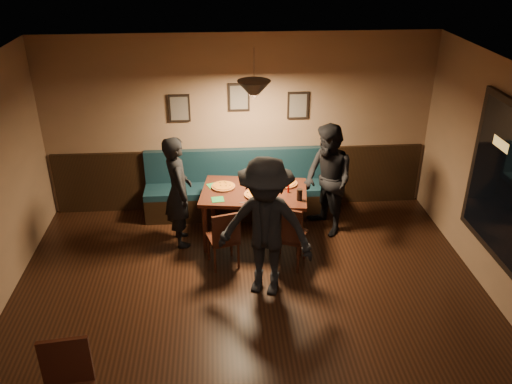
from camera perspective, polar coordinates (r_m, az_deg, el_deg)
floor at (r=5.97m, az=0.04°, el=-17.33°), size 7.00×7.00×0.00m
ceiling at (r=4.50m, az=0.06°, el=9.21°), size 7.00×7.00×0.00m
wall_back at (r=8.26m, az=-1.82°, el=7.24°), size 6.00×0.00×6.00m
wainscot at (r=8.57m, az=-1.72°, el=1.50°), size 5.88×0.06×1.00m
booth_bench at (r=8.33m, az=-1.63°, el=0.71°), size 3.00×0.60×1.00m
picture_left at (r=8.15m, az=-8.25°, el=8.93°), size 0.32×0.04×0.42m
picture_center at (r=8.09m, az=-1.85°, el=10.17°), size 0.32×0.04×0.42m
picture_right at (r=8.22m, az=4.53°, el=9.28°), size 0.32×0.04×0.42m
pendant_lamp at (r=6.98m, az=-0.22°, el=10.89°), size 0.44×0.44×0.25m
dining_table at (r=7.69m, az=-0.20°, el=-2.51°), size 1.60×1.15×0.79m
chair_near_left at (r=7.12m, az=-3.58°, el=-4.85°), size 0.47×0.47×0.86m
chair_near_right at (r=7.11m, az=3.60°, el=-4.52°), size 0.55×0.55×0.94m
diner_left at (r=7.51m, az=-8.38°, el=0.04°), size 0.52×0.67×1.64m
diner_right at (r=7.77m, az=7.74°, el=1.23°), size 0.90×1.00×1.68m
diner_front at (r=6.37m, az=1.03°, el=-3.90°), size 1.33×1.03×1.82m
pizza_a at (r=7.61m, az=-3.54°, el=0.60°), size 0.44×0.44×0.04m
pizza_b at (r=7.36m, az=0.08°, el=-0.26°), size 0.39×0.39×0.04m
pizza_c at (r=7.69m, az=3.22°, el=0.94°), size 0.40×0.40×0.04m
soda_glass at (r=7.25m, az=4.70°, el=-0.28°), size 0.10×0.10×0.16m
tabasco_bottle at (r=7.45m, az=3.50°, el=0.40°), size 0.04×0.04×0.13m
napkin_a at (r=7.68m, az=-4.61°, el=0.71°), size 0.21×0.21×0.01m
napkin_b at (r=7.28m, az=-4.14°, el=-0.81°), size 0.18×0.18×0.01m
cutlery_set at (r=7.19m, az=-0.53°, el=-1.13°), size 0.18×0.04×0.00m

